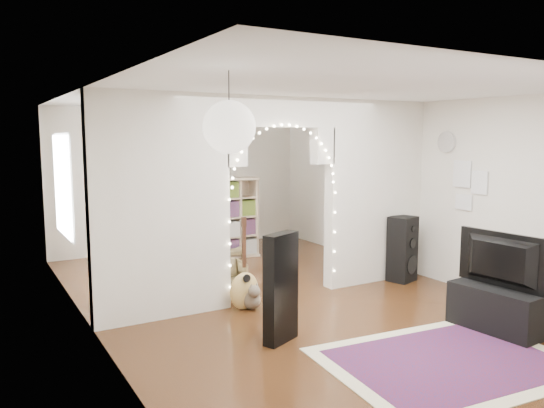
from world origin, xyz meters
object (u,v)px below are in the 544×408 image
floor_speaker (402,249)px  media_console (495,310)px  dining_chair_left (228,276)px  dining_chair_right (231,244)px  bookcase (220,218)px  dining_table (194,214)px  acoustic_guitar (244,276)px

floor_speaker → media_console: size_ratio=0.99×
dining_chair_left → dining_chair_right: (0.99, 1.94, 0.01)m
bookcase → dining_table: bearing=109.5°
acoustic_guitar → media_console: 2.96m
dining_chair_left → floor_speaker: bearing=-12.2°
media_console → dining_chair_right: (-0.92, 4.88, -0.03)m
dining_table → dining_chair_left: bearing=-94.6°
dining_chair_right → dining_table: bearing=127.6°
media_console → dining_chair_left: 3.50m
dining_table → dining_chair_left: dining_table is taller
dining_table → media_console: bearing=-69.7°
dining_chair_left → bookcase: bearing=74.7°
bookcase → dining_chair_left: size_ratio=3.09×
acoustic_guitar → dining_chair_right: 3.03m
media_console → bookcase: bearing=97.9°
dining_table → dining_chair_left: 3.01m
dining_table → dining_chair_right: bearing=-62.6°
floor_speaker → bookcase: (-1.72, 2.83, 0.23)m
floor_speaker → acoustic_guitar: bearing=163.0°
dining_chair_left → dining_chair_right: size_ratio=0.96×
dining_table → bookcase: bearing=-73.6°
floor_speaker → dining_table: size_ratio=0.76×
bookcase → dining_chair_left: 2.19m
bookcase → media_console: bearing=-65.8°
floor_speaker → bookcase: size_ratio=0.68×
acoustic_guitar → floor_speaker: acoustic_guitar is taller
floor_speaker → dining_chair_right: (-1.52, 2.80, -0.27)m
media_console → dining_chair_left: size_ratio=2.14×
floor_speaker → dining_chair_left: floor_speaker is taller
dining_table → dining_chair_right: size_ratio=2.69×
bookcase → dining_chair_right: bookcase is taller
dining_chair_left → dining_chair_right: 2.18m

